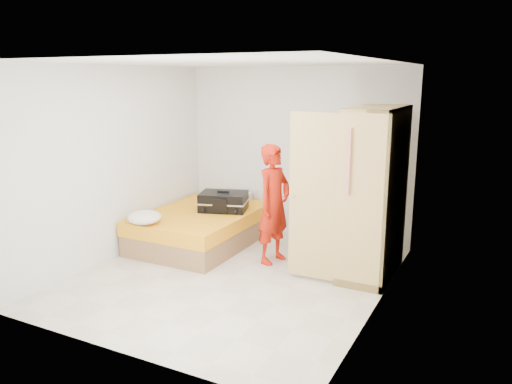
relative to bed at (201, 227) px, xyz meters
The scene contains 7 objects.
room 1.74m from the bed, 40.60° to the right, with size 4.00×4.02×2.60m.
bed is the anchor object (origin of this frame).
wardrobe 2.61m from the bed, ahead, with size 1.17×1.20×2.10m.
person 1.39m from the bed, ahead, with size 0.58×0.38×1.59m, color red.
suitcase 0.51m from the bed, 38.72° to the left, with size 0.82×0.69×0.30m.
round_cushion 0.99m from the bed, 110.70° to the right, with size 0.46×0.46×0.17m, color white.
pillow 0.90m from the bed, 86.14° to the left, with size 0.59×0.30×0.11m, color white.
Camera 1 is at (2.91, -5.08, 2.44)m, focal length 35.00 mm.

